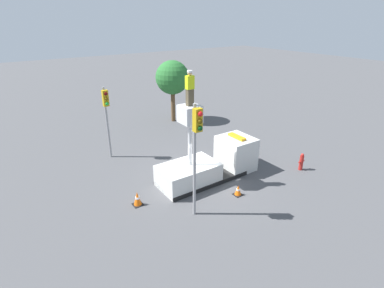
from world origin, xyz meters
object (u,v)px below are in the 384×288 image
Objects in this scene: worker at (190,88)px; traffic_cone_curbside at (238,190)px; bucket_truck at (210,163)px; fire_hydrant at (301,162)px; traffic_cone_rear at (137,199)px; tree_left_bg at (172,78)px; traffic_light_across at (106,109)px; traffic_light_pole at (196,141)px.

worker reaches higher than traffic_cone_curbside.
bucket_truck is 5.56× the size of fire_hydrant.
tree_left_bg reaches higher than traffic_cone_rear.
traffic_light_across is at bearing 137.54° from fire_hydrant.
worker is 3.02× the size of traffic_cone_curbside.
traffic_cone_curbside is (1.46, -2.37, -5.18)m from worker.
tree_left_bg is (3.51, 9.95, 2.96)m from bucket_truck.
worker is at bearing 121.70° from traffic_cone_curbside.
traffic_light_pole is (-2.78, -2.55, 2.97)m from bucket_truck.
traffic_light_pole is (-1.38, -2.55, -1.60)m from worker.
traffic_light_pole reaches higher than traffic_cone_rear.
traffic_cone_curbside is at bearing 3.72° from traffic_light_pole.
traffic_light_across reaches higher than fire_hydrant.
traffic_light_pole reaches higher than tree_left_bg.
traffic_cone_rear is (-4.70, -0.20, -0.53)m from bucket_truck.
traffic_light_pole is at bearing -176.28° from traffic_cone_curbside.
traffic_light_pole is 4.58m from traffic_cone_curbside.
traffic_light_across is at bearing 115.44° from traffic_cone_curbside.
traffic_light_across is 12.48m from fire_hydrant.
traffic_cone_curbside is (2.85, 0.19, -3.58)m from traffic_light_pole.
traffic_light_pole reaches higher than traffic_light_across.
bucket_truck is 4.77m from worker.
traffic_cone_rear is at bearing -176.47° from worker.
tree_left_bg is at bearing 51.02° from traffic_cone_rear.
traffic_light_pole is 8.40m from traffic_light_across.
traffic_light_across reaches higher than traffic_cone_rear.
worker is 6.08m from traffic_cone_rear.
bucket_truck is at bearing -109.45° from tree_left_bg.
worker is at bearing 159.64° from fire_hydrant.
worker is 0.32× the size of traffic_light_pole.
worker is at bearing -116.27° from tree_left_bg.
bucket_truck is at bearing 154.75° from fire_hydrant.
traffic_light_pole is at bearing -137.50° from bucket_truck.
fire_hydrant is at bearing -12.74° from traffic_cone_rear.
traffic_light_across is at bearing 112.67° from worker.
bucket_truck is 1.29× the size of traffic_light_across.
bucket_truck is 2.44m from traffic_cone_curbside.
fire_hydrant is at bearing 0.83° from traffic_light_pole.
traffic_light_across is (-1.03, 8.33, -0.50)m from traffic_light_pole.
fire_hydrant is (8.97, -8.21, -2.81)m from traffic_light_across.
traffic_cone_rear is (-3.30, -0.20, -5.10)m from worker.
bucket_truck reaches higher than fire_hydrant.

